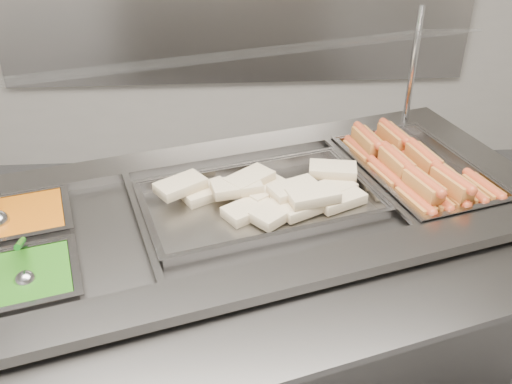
{
  "coord_description": "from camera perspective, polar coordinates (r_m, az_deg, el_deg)",
  "views": [
    {
      "loc": [
        -0.11,
        -1.15,
        1.96
      ],
      "look_at": [
        -0.01,
        0.42,
        0.99
      ],
      "focal_mm": 40.0,
      "sensor_mm": 36.0,
      "label": 1
    }
  ],
  "objects": [
    {
      "name": "pan_hotdogs",
      "position": [
        2.14,
        15.73,
        1.39
      ],
      "size": [
        0.52,
        0.67,
        0.11
      ],
      "color": "gray",
      "rests_on": "steam_counter"
    },
    {
      "name": "steam_counter",
      "position": [
        2.15,
        -1.38,
        -11.9
      ],
      "size": [
        2.19,
        1.42,
        0.97
      ],
      "color": "slate",
      "rests_on": "ground"
    },
    {
      "name": "pan_beans",
      "position": [
        1.95,
        -22.88,
        -3.34
      ],
      "size": [
        0.38,
        0.34,
        0.11
      ],
      "color": "gray",
      "rests_on": "steam_counter"
    },
    {
      "name": "tray_rail",
      "position": [
        1.48,
        5.45,
        -13.51
      ],
      "size": [
        1.93,
        0.9,
        0.06
      ],
      "color": "slate",
      "rests_on": "steam_counter"
    },
    {
      "name": "pan_peas",
      "position": [
        1.69,
        -22.85,
        -9.08
      ],
      "size": [
        0.38,
        0.34,
        0.11
      ],
      "color": "gray",
      "rests_on": "steam_counter"
    },
    {
      "name": "pan_wraps",
      "position": [
        1.88,
        0.31,
        -1.31
      ],
      "size": [
        0.82,
        0.62,
        0.08
      ],
      "color": "gray",
      "rests_on": "steam_counter"
    },
    {
      "name": "tortilla_wraps",
      "position": [
        1.88,
        2.06,
        -0.07
      ],
      "size": [
        0.71,
        0.35,
        0.08
      ],
      "color": "beige",
      "rests_on": "pan_wraps"
    },
    {
      "name": "serving_spoon",
      "position": [
        1.65,
        -22.12,
        -7.6
      ],
      "size": [
        0.08,
        0.19,
        0.14
      ],
      "color": "#AEAEB3",
      "rests_on": "pan_peas"
    },
    {
      "name": "hotdogs_in_buns",
      "position": [
        2.1,
        15.41,
        2.3
      ],
      "size": [
        0.46,
        0.6,
        0.13
      ],
      "color": "#AC6524",
      "rests_on": "pan_hotdogs"
    },
    {
      "name": "sneeze_guard",
      "position": [
        1.88,
        -4.09,
        12.89
      ],
      "size": [
        1.79,
        0.8,
        0.47
      ],
      "color": "#B8B8BC",
      "rests_on": "steam_counter"
    }
  ]
}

